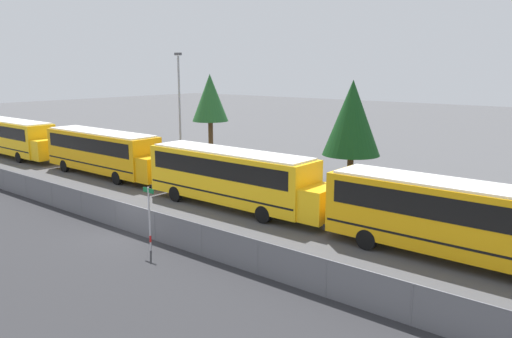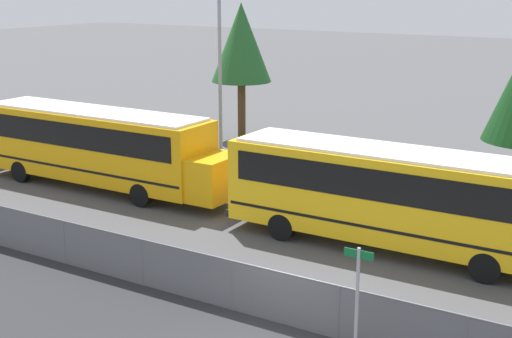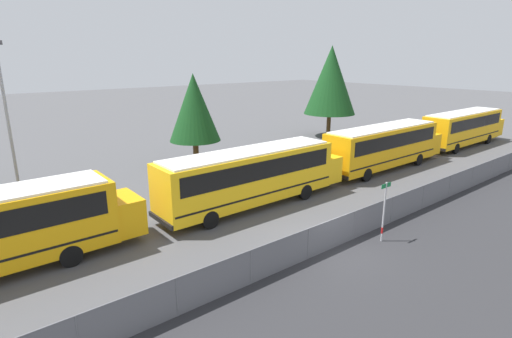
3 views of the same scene
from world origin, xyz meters
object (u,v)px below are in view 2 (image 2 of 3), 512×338
school_bus_1 (99,143)px  tree_2 (241,43)px  light_pole (220,63)px  school_bus_2 (399,193)px  street_sign (357,305)px

school_bus_1 → tree_2: 12.09m
school_bus_1 → light_pole: (2.52, 5.40, 2.98)m
school_bus_2 → tree_2: bearing=138.6°
school_bus_2 → street_sign: bearing=-76.5°
street_sign → tree_2: 25.11m
school_bus_1 → street_sign: 17.05m
tree_2 → school_bus_2: bearing=-41.4°
street_sign → school_bus_2: bearing=103.5°
school_bus_2 → street_sign: school_bus_2 is taller
street_sign → tree_2: size_ratio=0.39×
school_bus_1 → tree_2: tree_2 is taller
school_bus_1 → light_pole: size_ratio=1.36×
light_pole → tree_2: 6.84m
school_bus_1 → light_pole: bearing=65.0°
light_pole → tree_2: size_ratio=1.22×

